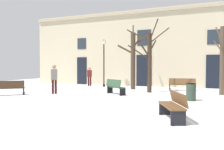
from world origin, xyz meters
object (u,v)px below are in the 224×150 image
Objects in this scene: bench_far_corner at (182,84)px; person_near_bench at (54,78)px; bench_near_lamp at (9,88)px; tree_near_facade at (133,58)px; bench_near_center_tree at (115,87)px; tree_left_of_center at (149,59)px; tree_center at (223,57)px; person_strolling at (90,76)px; bench_back_to_back_right at (173,106)px; litter_bin at (191,92)px; streetlamp at (104,58)px.

person_near_bench reaches higher than bench_far_corner.
tree_near_facade is at bearing -171.60° from bench_near_lamp.
bench_near_center_tree is 3.87m from person_near_bench.
tree_left_of_center is 3.05× the size of bench_near_center_tree.
tree_center is 2.94× the size of bench_near_center_tree.
tree_near_facade is at bearing 166.46° from tree_center.
person_near_bench is (-5.36, -2.99, -1.19)m from tree_left_of_center.
bench_near_lamp is 2.67m from person_near_bench.
tree_left_of_center is 2.38m from tree_near_facade.
bench_far_corner is at bearing 158.28° from person_strolling.
person_near_bench is (-7.73, 4.39, 0.57)m from bench_back_to_back_right.
tree_center is (4.41, 0.31, 0.09)m from tree_left_of_center.
person_near_bench reaches higher than litter_bin.
tree_left_of_center is 2.92× the size of bench_near_lamp.
bench_near_center_tree is 0.85× the size of person_near_bench.
tree_near_facade reaches higher than litter_bin.
bench_back_to_back_right is at bearing 163.80° from bench_near_center_tree.
streetlamp is (-4.53, 2.90, 0.26)m from tree_left_of_center.
tree_center reaches higher than bench_far_corner.
tree_near_facade is at bearing -178.88° from bench_back_to_back_right.
bench_near_center_tree is (-0.10, -3.62, -1.88)m from tree_near_facade.
litter_bin is 0.54× the size of bench_near_lamp.
streetlamp is 8.29m from bench_near_lamp.
tree_left_of_center is 2.79× the size of person_strolling.
streetlamp reaches higher than bench_far_corner.
tree_left_of_center is at bearing -95.00° from bench_near_center_tree.
bench_near_center_tree is 0.92× the size of person_strolling.
person_near_bench is at bearing 28.00° from bench_far_corner.
person_near_bench reaches higher than bench_back_to_back_right.
bench_near_center_tree is at bearing -160.43° from tree_center.
tree_near_facade reaches higher than bench_back_to_back_right.
bench_far_corner is 5.43m from bench_near_center_tree.
tree_near_facade is 10.14m from bench_back_to_back_right.
bench_near_lamp is (-5.81, -6.36, -1.90)m from tree_near_facade.
bench_near_lamp is (-2.87, -7.51, -2.03)m from streetlamp.
tree_center is 10.39m from person_near_bench.
tree_left_of_center is 4.42m from tree_center.
tree_left_of_center is 7.95m from bench_back_to_back_right.
litter_bin is 0.52× the size of bench_back_to_back_right.
tree_near_facade is 2.63× the size of bench_far_corner.
person_near_bench is at bearing -141.95° from bench_back_to_back_right.
person_strolling is (-6.03, 3.11, -1.29)m from tree_left_of_center.
bench_far_corner is at bearing 160.19° from bench_back_to_back_right.
bench_far_corner is at bearing 143.07° from tree_center.
bench_near_center_tree is (-1.70, -1.86, -1.75)m from tree_left_of_center.
bench_far_corner is at bearing 6.48° from tree_near_facade.
person_strolling is (-4.44, 1.35, -1.42)m from tree_near_facade.
bench_far_corner is (-0.80, 5.04, 0.01)m from litter_bin.
tree_center reaches higher than litter_bin.
bench_near_center_tree is at bearing 166.50° from bench_near_lamp.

